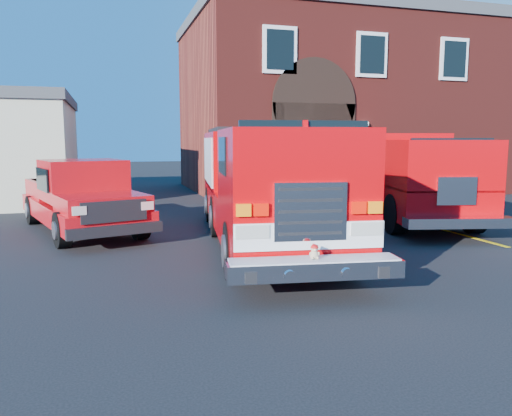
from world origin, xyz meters
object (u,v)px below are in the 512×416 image
object	(u,v)px
fire_engine	(264,183)
fire_station	(338,106)
pickup_truck	(81,198)
secondary_truck	(400,172)

from	to	relation	value
fire_engine	fire_station	bearing A→B (deg)	57.19
pickup_truck	secondary_truck	size ratio (longest dim) A/B	0.74
fire_engine	pickup_truck	distance (m)	5.33
pickup_truck	secondary_truck	world-z (taller)	secondary_truck
secondary_truck	fire_station	bearing A→B (deg)	75.89
fire_station	secondary_truck	bearing A→B (deg)	-104.11
pickup_truck	fire_engine	bearing A→B (deg)	-34.10
fire_station	secondary_truck	xyz separation A→B (m)	(-2.43, -9.66, -2.76)
pickup_truck	secondary_truck	distance (m)	9.90
fire_engine	secondary_truck	size ratio (longest dim) A/B	1.10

